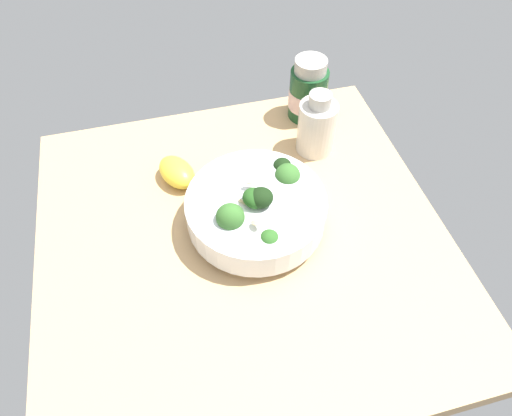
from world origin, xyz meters
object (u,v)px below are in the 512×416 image
at_px(lemon_wedge, 177,172).
at_px(bottle_short, 308,92).
at_px(bottle_tall, 317,126).
at_px(bowl_of_broccoli, 256,208).

relative_size(lemon_wedge, bottle_short, 0.65).
relative_size(lemon_wedge, bottle_tall, 0.66).
distance_m(bowl_of_broccoli, lemon_wedge, 0.16).
bearing_deg(lemon_wedge, bottle_tall, 3.95).
distance_m(bowl_of_broccoli, bottle_tall, 0.20).
xyz_separation_m(bowl_of_broccoli, bottle_short, (0.16, 0.23, 0.01)).
xyz_separation_m(lemon_wedge, bottle_short, (0.26, 0.11, 0.03)).
relative_size(bowl_of_broccoli, bottle_short, 1.76).
bearing_deg(bottle_tall, bowl_of_broccoli, -135.53).
relative_size(bowl_of_broccoli, lemon_wedge, 2.72).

